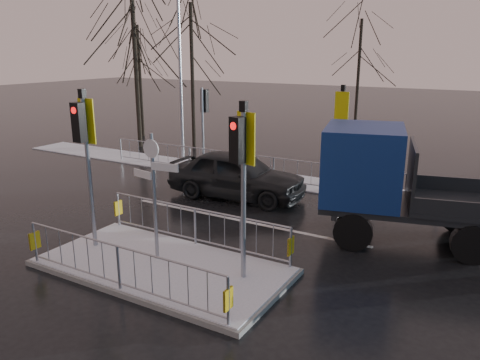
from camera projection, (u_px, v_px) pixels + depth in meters
The scene contains 12 objects.
ground at pixel (162, 269), 11.12m from camera, with size 120.00×120.00×0.00m, color black.
snow_verge at pixel (303, 183), 18.28m from camera, with size 30.00×2.00×0.04m, color white.
lane_markings at pixel (153, 275), 10.85m from camera, with size 8.00×11.38×0.01m.
traffic_island at pixel (161, 254), 11.03m from camera, with size 6.00×3.04×4.15m.
far_kerb_fixtures at pixel (306, 162), 17.45m from camera, with size 18.00×0.65×3.83m.
car_far_lane at pixel (237, 175), 16.35m from camera, with size 1.96×4.87×1.66m, color black.
flatbed_truck at pixel (398, 182), 12.48m from camera, with size 7.04×3.92×3.08m.
tree_near_a at pixel (134, 28), 23.73m from camera, with size 4.75×4.75×8.97m.
tree_near_b at pixel (192, 48), 24.03m from camera, with size 4.00×4.00×7.55m.
tree_near_c at pixel (139, 60), 27.21m from camera, with size 3.50×3.50×6.61m.
tree_far_a at pixel (360, 54), 29.12m from camera, with size 3.75×3.75×7.08m.
street_lamp_left at pixel (181, 63), 20.95m from camera, with size 1.25×0.18×8.20m.
Camera 1 is at (6.70, -7.84, 5.03)m, focal length 35.00 mm.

